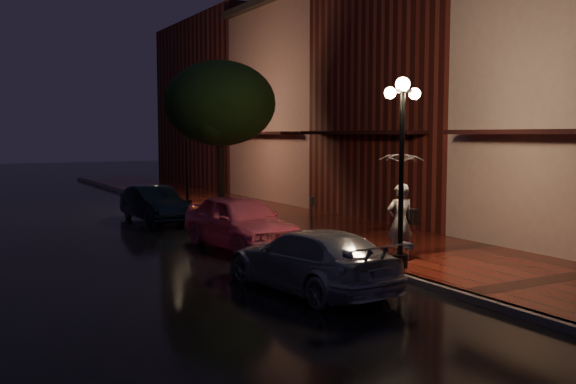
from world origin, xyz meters
TOP-DOWN VIEW (x-y plane):
  - ground at (0.00, 0.00)m, footprint 120.00×120.00m
  - sidewalk at (2.25, 0.00)m, footprint 4.50×60.00m
  - curb at (0.00, 0.00)m, footprint 0.25×60.00m
  - storefront_mid at (7.00, 2.00)m, footprint 5.00×8.00m
  - storefront_far at (7.00, 10.00)m, footprint 5.00×8.00m
  - storefront_extra at (7.00, 20.00)m, footprint 5.00×12.00m
  - streetlamp_near at (0.35, -5.00)m, footprint 0.96×0.36m
  - streetlamp_far at (0.35, 9.00)m, footprint 0.96×0.36m
  - street_tree at (0.61, 5.99)m, footprint 4.16×4.16m
  - pink_car at (-1.46, -0.24)m, footprint 2.09×4.57m
  - navy_car at (-1.85, 6.52)m, footprint 1.59×3.98m
  - silver_car at (-2.25, -5.33)m, footprint 2.27×4.53m
  - woman_with_umbrella at (0.86, -4.35)m, footprint 1.09×1.11m
  - parking_meter at (0.15, -1.43)m, footprint 0.15×0.13m

SIDE VIEW (x-z plane):
  - ground at x=0.00m, z-range 0.00..0.00m
  - sidewalk at x=2.25m, z-range 0.00..0.15m
  - curb at x=0.00m, z-range 0.00..0.15m
  - silver_car at x=-2.25m, z-range 0.00..1.26m
  - navy_car at x=-1.85m, z-range 0.00..1.29m
  - pink_car at x=-1.46m, z-range 0.00..1.52m
  - parking_meter at x=0.15m, z-range 0.29..1.63m
  - woman_with_umbrella at x=0.86m, z-range 0.57..3.19m
  - streetlamp_near at x=0.35m, z-range 0.45..4.76m
  - streetlamp_far at x=0.35m, z-range 0.45..4.76m
  - street_tree at x=0.61m, z-range 1.34..7.14m
  - storefront_far at x=7.00m, z-range 0.00..9.00m
  - storefront_extra at x=7.00m, z-range 0.00..10.00m
  - storefront_mid at x=7.00m, z-range 0.00..11.00m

